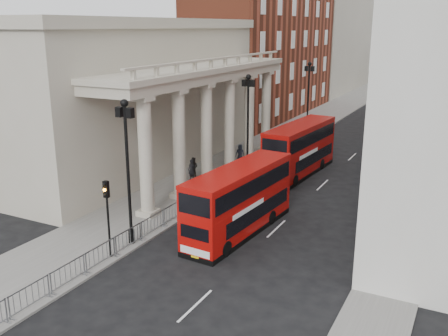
# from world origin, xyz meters

# --- Properties ---
(ground) EXTENTS (260.00, 260.00, 0.00)m
(ground) POSITION_xyz_m (0.00, 0.00, 0.00)
(ground) COLOR black
(ground) RESTS_ON ground
(sidewalk_west) EXTENTS (6.00, 140.00, 0.12)m
(sidewalk_west) POSITION_xyz_m (-3.00, 30.00, 0.06)
(sidewalk_west) COLOR slate
(sidewalk_west) RESTS_ON ground
(sidewalk_east) EXTENTS (3.00, 140.00, 0.12)m
(sidewalk_east) POSITION_xyz_m (13.50, 30.00, 0.06)
(sidewalk_east) COLOR slate
(sidewalk_east) RESTS_ON ground
(kerb) EXTENTS (0.20, 140.00, 0.14)m
(kerb) POSITION_xyz_m (-0.05, 30.00, 0.07)
(kerb) COLOR slate
(kerb) RESTS_ON ground
(portico_building) EXTENTS (9.00, 28.00, 12.00)m
(portico_building) POSITION_xyz_m (-10.50, 18.00, 6.00)
(portico_building) COLOR #A9A18E
(portico_building) RESTS_ON ground
(brick_building) EXTENTS (9.00, 32.00, 22.00)m
(brick_building) POSITION_xyz_m (-10.50, 48.00, 11.00)
(brick_building) COLOR maroon
(brick_building) RESTS_ON ground
(west_building_far) EXTENTS (9.00, 30.00, 20.00)m
(west_building_far) POSITION_xyz_m (-10.50, 80.00, 10.00)
(west_building_far) COLOR #A9A18E
(west_building_far) RESTS_ON ground
(monument_column) EXTENTS (8.00, 8.00, 54.20)m
(monument_column) POSITION_xyz_m (6.00, 92.00, 15.98)
(monument_column) COLOR #60605E
(monument_column) RESTS_ON ground
(lamp_post_south) EXTENTS (1.05, 0.44, 8.32)m
(lamp_post_south) POSITION_xyz_m (-0.60, 4.00, 4.91)
(lamp_post_south) COLOR black
(lamp_post_south) RESTS_ON sidewalk_west
(lamp_post_mid) EXTENTS (1.05, 0.44, 8.32)m
(lamp_post_mid) POSITION_xyz_m (-0.60, 20.00, 4.91)
(lamp_post_mid) COLOR black
(lamp_post_mid) RESTS_ON sidewalk_west
(lamp_post_north) EXTENTS (1.05, 0.44, 8.32)m
(lamp_post_north) POSITION_xyz_m (-0.60, 36.00, 4.91)
(lamp_post_north) COLOR black
(lamp_post_north) RESTS_ON sidewalk_west
(traffic_light) EXTENTS (0.28, 0.33, 4.30)m
(traffic_light) POSITION_xyz_m (-0.50, 1.98, 3.11)
(traffic_light) COLOR black
(traffic_light) RESTS_ON sidewalk_west
(crowd_barriers) EXTENTS (0.50, 18.75, 1.10)m
(crowd_barriers) POSITION_xyz_m (-0.35, 2.23, 0.67)
(crowd_barriers) COLOR gray
(crowd_barriers) RESTS_ON sidewalk_west
(bus_near) EXTENTS (3.05, 9.67, 4.11)m
(bus_near) POSITION_xyz_m (4.17, 8.46, 2.15)
(bus_near) COLOR #A70A07
(bus_near) RESTS_ON ground
(bus_far) EXTENTS (3.16, 10.14, 4.31)m
(bus_far) POSITION_xyz_m (3.29, 22.14, 2.25)
(bus_far) COLOR #9C0A07
(bus_far) RESTS_ON ground
(pedestrian_a) EXTENTS (0.63, 0.42, 1.71)m
(pedestrian_a) POSITION_xyz_m (-3.75, 16.06, 0.97)
(pedestrian_a) COLOR black
(pedestrian_a) RESTS_ON sidewalk_west
(pedestrian_b) EXTENTS (0.87, 0.71, 1.67)m
(pedestrian_b) POSITION_xyz_m (-4.09, 16.89, 0.96)
(pedestrian_b) COLOR black
(pedestrian_b) RESTS_ON sidewalk_west
(pedestrian_c) EXTENTS (0.93, 0.72, 1.69)m
(pedestrian_c) POSITION_xyz_m (-2.58, 22.74, 0.97)
(pedestrian_c) COLOR black
(pedestrian_c) RESTS_ON sidewalk_west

